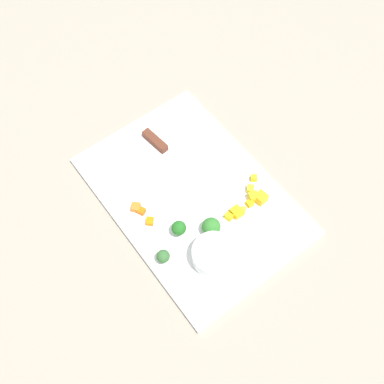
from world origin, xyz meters
name	(u,v)px	position (x,y,z in m)	size (l,w,h in m)	color
ground_plane	(192,197)	(0.00, 0.00, 0.00)	(4.00, 4.00, 0.00)	gray
cutting_board	(192,196)	(0.00, 0.00, 0.01)	(0.43, 0.30, 0.01)	white
prep_bowl	(214,255)	(0.13, -0.05, 0.03)	(0.08, 0.08, 0.03)	white
chef_knife	(175,159)	(-0.08, 0.02, 0.02)	(0.27, 0.05, 0.02)	silver
carrot_dice_0	(150,222)	(0.00, -0.10, 0.02)	(0.01, 0.01, 0.01)	orange
carrot_dice_1	(136,207)	(-0.04, -0.11, 0.02)	(0.02, 0.02, 0.01)	orange
carrot_dice_2	(141,211)	(-0.03, -0.10, 0.02)	(0.01, 0.01, 0.01)	orange
pepper_dice_0	(253,197)	(0.08, 0.09, 0.02)	(0.02, 0.02, 0.02)	yellow
pepper_dice_1	(261,198)	(0.09, 0.10, 0.02)	(0.02, 0.02, 0.02)	yellow
pepper_dice_2	(243,211)	(0.09, 0.05, 0.02)	(0.01, 0.01, 0.01)	yellow
pepper_dice_3	(250,204)	(0.09, 0.08, 0.02)	(0.01, 0.01, 0.01)	yellow
pepper_dice_4	(250,189)	(0.06, 0.10, 0.02)	(0.01, 0.01, 0.01)	yellow
pepper_dice_5	(237,212)	(0.09, 0.04, 0.02)	(0.02, 0.02, 0.02)	yellow
pepper_dice_6	(254,178)	(0.05, 0.12, 0.02)	(0.01, 0.01, 0.01)	yellow
pepper_dice_7	(229,217)	(0.08, 0.02, 0.02)	(0.01, 0.01, 0.01)	yellow
broccoli_floret_0	(211,227)	(0.08, -0.02, 0.03)	(0.04, 0.04, 0.04)	#92C163
broccoli_floret_1	(179,228)	(0.05, -0.07, 0.03)	(0.03, 0.03, 0.03)	#95B368
broccoli_floret_2	(163,256)	(0.08, -0.12, 0.03)	(0.02, 0.02, 0.03)	#85B958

